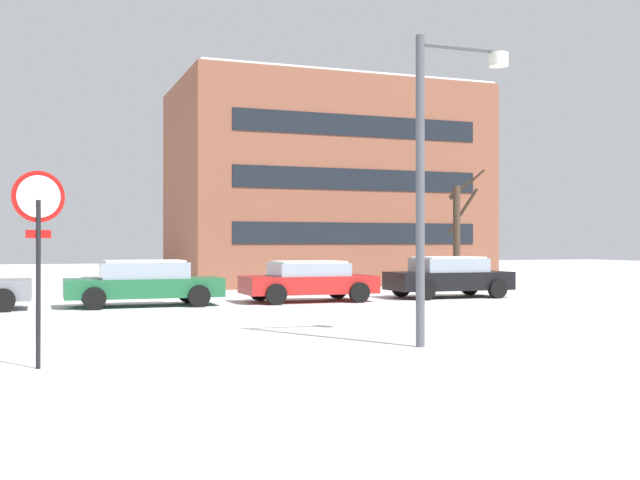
# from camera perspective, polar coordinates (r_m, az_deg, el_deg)

# --- Properties ---
(ground_plane) EXTENTS (120.00, 120.00, 0.00)m
(ground_plane) POSITION_cam_1_polar(r_m,az_deg,el_deg) (14.19, -16.72, -7.70)
(ground_plane) COLOR white
(road_surface) EXTENTS (80.00, 9.16, 0.00)m
(road_surface) POSITION_cam_1_polar(r_m,az_deg,el_deg) (17.74, -17.46, -6.20)
(road_surface) COLOR silver
(road_surface) RESTS_ON ground
(stop_sign) EXTENTS (0.75, 0.16, 2.91)m
(stop_sign) POSITION_cam_1_polar(r_m,az_deg,el_deg) (12.15, -19.88, 0.71)
(stop_sign) COLOR black
(stop_sign) RESTS_ON ground
(street_lamp) EXTENTS (1.89, 0.36, 5.56)m
(street_lamp) POSITION_cam_1_polar(r_m,az_deg,el_deg) (14.25, 8.57, 6.12)
(street_lamp) COLOR #4C4F54
(street_lamp) RESTS_ON ground
(parked_car_green) EXTENTS (4.51, 2.05, 1.35)m
(parked_car_green) POSITION_cam_1_polar(r_m,az_deg,el_deg) (23.51, -12.74, -3.04)
(parked_car_green) COLOR #1E6038
(parked_car_green) RESTS_ON ground
(parked_car_red) EXTENTS (4.17, 2.14, 1.29)m
(parked_car_red) POSITION_cam_1_polar(r_m,az_deg,el_deg) (24.69, -0.85, -2.97)
(parked_car_red) COLOR red
(parked_car_red) RESTS_ON ground
(parked_car_black) EXTENTS (4.17, 2.07, 1.39)m
(parked_car_black) POSITION_cam_1_polar(r_m,az_deg,el_deg) (26.96, 9.38, -2.65)
(parked_car_black) COLOR black
(parked_car_black) RESTS_ON ground
(tree_far_mid) EXTENTS (1.23, 1.45, 4.75)m
(tree_far_mid) POSITION_cam_1_polar(r_m,az_deg,el_deg) (30.92, 10.02, 0.56)
(tree_far_mid) COLOR #423326
(tree_far_mid) RESTS_ON ground
(building_far_right) EXTENTS (13.73, 8.57, 9.18)m
(building_far_right) POSITION_cam_1_polar(r_m,az_deg,el_deg) (36.94, 0.28, 4.00)
(building_far_right) COLOR brown
(building_far_right) RESTS_ON ground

